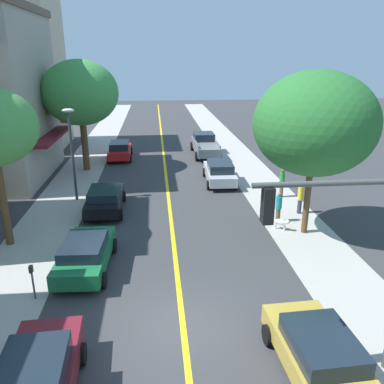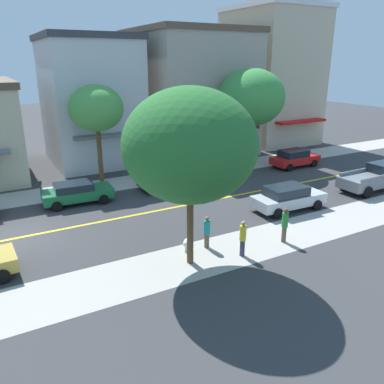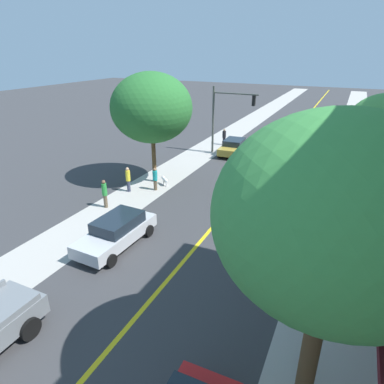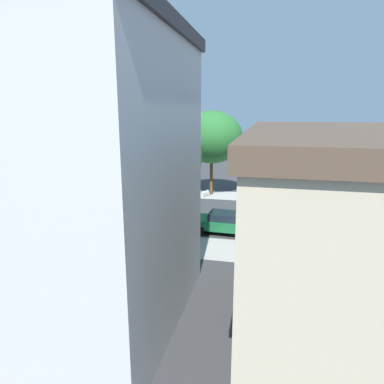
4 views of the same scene
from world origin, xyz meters
name	(u,v)px [view 2 (image 2 of 4)]	position (x,y,z in m)	size (l,w,h in m)	color
ground_plane	(18,238)	(0.00, 0.00, 0.00)	(140.00, 140.00, 0.00)	#38383A
sidewalk_left	(7,200)	(-6.55, 0.00, 0.00)	(3.31, 126.00, 0.01)	#ADA8A0
sidewalk_right	(36,303)	(6.55, 0.00, 0.00)	(3.31, 126.00, 0.01)	#ADA8A0
road_centerline_stripe	(18,238)	(0.00, 0.00, 0.00)	(0.20, 126.00, 0.00)	yellow
pale_office_building	(91,101)	(-14.26, 8.16, 5.49)	(9.82, 7.70, 10.94)	silver
corner_shop_building	(189,92)	(-14.26, 18.01, 5.87)	(12.58, 10.30, 11.72)	#A39989
tan_rowhouse	(270,76)	(-14.26, 28.30, 7.18)	(10.85, 8.24, 14.34)	beige
street_tree_left_near	(190,146)	(6.66, 6.74, 5.49)	(5.73, 5.73, 7.94)	brown
street_tree_right_corner	(96,109)	(-7.76, 6.82, 5.53)	(3.98, 3.98, 7.26)	brown
street_tree_left_far	(251,98)	(-6.15, 19.61, 5.87)	(5.63, 5.63, 8.29)	brown
parking_meter	(41,188)	(-5.31, 2.06, 0.91)	(0.12, 0.18, 1.38)	#4C4C51
street_lamp	(181,133)	(-5.69, 12.69, 3.54)	(0.70, 0.36, 5.61)	#38383D
red_sedan_left_curb	(295,158)	(-3.79, 22.85, 0.79)	(2.10, 4.43, 1.51)	red
green_sedan_left_curb	(77,192)	(-3.74, 4.03, 0.75)	(2.24, 4.50, 1.40)	#196638
black_sedan_left_curb	(169,178)	(-3.69, 10.60, 0.75)	(2.14, 4.38, 1.39)	black
silver_sedan_right_curb	(288,197)	(3.71, 15.27, 0.80)	(2.19, 4.74, 1.54)	#B7BABF
grey_pickup_truck	(377,177)	(3.74, 23.69, 0.91)	(2.26, 5.90, 1.81)	slate
pedestrian_yellow_shirt	(243,237)	(7.30, 9.22, 0.96)	(0.32, 0.32, 1.79)	#33384C
pedestrian_green_shirt	(285,224)	(7.12, 11.97, 1.00)	(0.32, 0.32, 1.85)	brown
pedestrian_teal_shirt	(207,231)	(5.74, 8.19, 0.88)	(0.33, 0.33, 1.66)	brown
small_dog	(186,243)	(5.58, 7.11, 0.42)	(0.79, 0.66, 0.63)	silver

